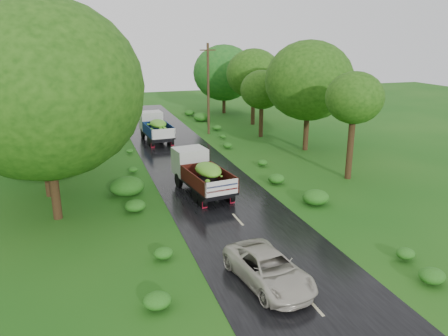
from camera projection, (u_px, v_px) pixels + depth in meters
name	position (u px, v px, depth m)	size (l,w,h in m)	color
ground	(268.00, 254.00, 19.55)	(120.00, 120.00, 0.00)	#134E10
road	(232.00, 213.00, 24.09)	(6.50, 80.00, 0.02)	black
road_lines	(226.00, 206.00, 25.00)	(0.12, 69.60, 0.00)	#BFB78C
truck_near	(200.00, 171.00, 26.86)	(2.78, 5.99, 2.43)	black
truck_far	(155.00, 126.00, 40.18)	(2.39, 5.94, 2.45)	black
car	(269.00, 269.00, 17.05)	(2.09, 4.53, 1.26)	#BBB5A6
utility_pole	(208.00, 88.00, 42.14)	(1.53, 0.26, 8.71)	#382616
trees_left	(41.00, 75.00, 33.25)	(7.27, 34.29, 8.87)	black
trees_right	(264.00, 79.00, 42.94)	(4.97, 30.87, 7.56)	black
shrubs	(192.00, 163.00, 32.18)	(11.90, 44.00, 0.70)	#265A15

